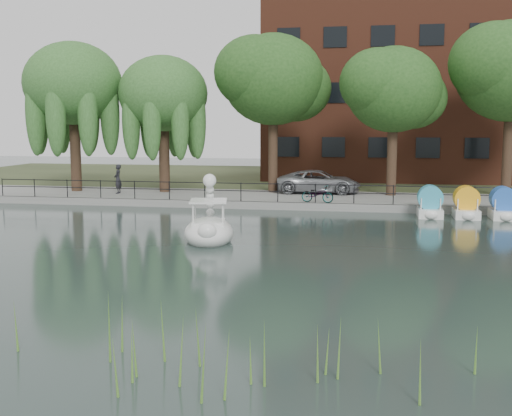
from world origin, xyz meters
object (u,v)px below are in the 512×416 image
(minivan, at_px, (319,180))
(bicycle, at_px, (317,193))
(pedestrian, at_px, (118,177))
(swan_boat, at_px, (209,227))

(minivan, relative_size, bicycle, 3.29)
(pedestrian, bearing_deg, swan_boat, 31.01)
(minivan, xyz_separation_m, bicycle, (0.29, -4.48, -0.29))
(bicycle, bearing_deg, swan_boat, 171.30)
(pedestrian, distance_m, swan_boat, 14.68)
(bicycle, bearing_deg, minivan, 14.32)
(bicycle, height_order, swan_boat, swan_boat)
(bicycle, relative_size, pedestrian, 0.87)
(pedestrian, relative_size, swan_boat, 0.59)
(bicycle, height_order, pedestrian, pedestrian)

